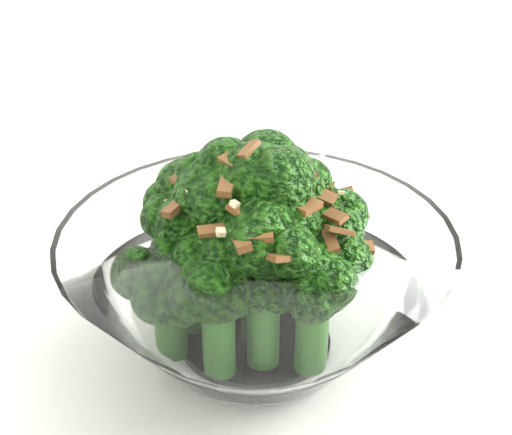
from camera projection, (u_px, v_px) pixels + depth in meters
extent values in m
cube|color=white|center=(198.00, 318.00, 0.54)|extent=(1.30, 0.95, 0.04)
cylinder|color=white|center=(256.00, 346.00, 0.48)|extent=(0.09, 0.09, 0.01)
cylinder|color=#245917|center=(256.00, 276.00, 0.45)|extent=(0.02, 0.02, 0.09)
sphere|color=#205710|center=(256.00, 189.00, 0.42)|extent=(0.05, 0.05, 0.05)
cylinder|color=#245917|center=(276.00, 260.00, 0.47)|extent=(0.02, 0.02, 0.08)
sphere|color=#205710|center=(277.00, 183.00, 0.45)|extent=(0.05, 0.05, 0.05)
cylinder|color=#245917|center=(219.00, 277.00, 0.46)|extent=(0.02, 0.02, 0.08)
sphere|color=#205710|center=(217.00, 201.00, 0.43)|extent=(0.05, 0.05, 0.05)
cylinder|color=#245917|center=(263.00, 312.00, 0.43)|extent=(0.02, 0.02, 0.07)
sphere|color=#205710|center=(264.00, 237.00, 0.41)|extent=(0.05, 0.05, 0.05)
cylinder|color=#245917|center=(316.00, 290.00, 0.46)|extent=(0.02, 0.02, 0.06)
sphere|color=#205710|center=(319.00, 231.00, 0.44)|extent=(0.04, 0.04, 0.04)
cylinder|color=#245917|center=(193.00, 288.00, 0.47)|extent=(0.02, 0.02, 0.06)
sphere|color=#205710|center=(190.00, 231.00, 0.45)|extent=(0.05, 0.05, 0.05)
cylinder|color=#245917|center=(312.00, 334.00, 0.43)|extent=(0.02, 0.02, 0.05)
sphere|color=#205710|center=(314.00, 277.00, 0.41)|extent=(0.04, 0.04, 0.04)
cylinder|color=#245917|center=(219.00, 338.00, 0.43)|extent=(0.02, 0.02, 0.05)
sphere|color=#205710|center=(217.00, 284.00, 0.41)|extent=(0.04, 0.04, 0.04)
cylinder|color=#245917|center=(320.00, 271.00, 0.49)|extent=(0.02, 0.02, 0.04)
sphere|color=#205710|center=(322.00, 228.00, 0.48)|extent=(0.04, 0.04, 0.04)
cylinder|color=#245917|center=(170.00, 328.00, 0.45)|extent=(0.02, 0.02, 0.04)
sphere|color=#205710|center=(167.00, 283.00, 0.43)|extent=(0.04, 0.04, 0.04)
cylinder|color=#245917|center=(253.00, 262.00, 0.50)|extent=(0.02, 0.02, 0.04)
sphere|color=#205710|center=(252.00, 218.00, 0.48)|extent=(0.04, 0.04, 0.04)
cylinder|color=#245917|center=(308.00, 287.00, 0.48)|extent=(0.02, 0.02, 0.05)
sphere|color=#205710|center=(310.00, 237.00, 0.46)|extent=(0.05, 0.05, 0.05)
cylinder|color=#245917|center=(193.00, 259.00, 0.48)|extent=(0.02, 0.02, 0.07)
sphere|color=#205710|center=(190.00, 194.00, 0.46)|extent=(0.04, 0.04, 0.04)
cube|color=brown|center=(322.00, 196.00, 0.43)|extent=(0.02, 0.02, 0.01)
cube|color=brown|center=(241.00, 242.00, 0.39)|extent=(0.01, 0.02, 0.01)
cube|color=brown|center=(231.00, 161.00, 0.41)|extent=(0.01, 0.02, 0.01)
cube|color=brown|center=(175.00, 208.00, 0.42)|extent=(0.02, 0.02, 0.01)
cube|color=brown|center=(249.00, 149.00, 0.41)|extent=(0.01, 0.01, 0.01)
cube|color=brown|center=(191.00, 179.00, 0.44)|extent=(0.01, 0.02, 0.01)
cube|color=brown|center=(244.00, 169.00, 0.47)|extent=(0.01, 0.01, 0.01)
cube|color=brown|center=(359.00, 212.00, 0.45)|extent=(0.01, 0.01, 0.01)
cube|color=brown|center=(308.00, 207.00, 0.40)|extent=(0.02, 0.02, 0.00)
cube|color=brown|center=(347.00, 196.00, 0.46)|extent=(0.01, 0.02, 0.01)
cube|color=brown|center=(213.00, 171.00, 0.46)|extent=(0.02, 0.02, 0.01)
cube|color=brown|center=(359.00, 247.00, 0.41)|extent=(0.02, 0.01, 0.01)
cube|color=brown|center=(250.00, 175.00, 0.48)|extent=(0.02, 0.02, 0.01)
cube|color=brown|center=(226.00, 187.00, 0.40)|extent=(0.01, 0.02, 0.01)
cube|color=brown|center=(331.00, 241.00, 0.40)|extent=(0.01, 0.02, 0.01)
cube|color=brown|center=(336.00, 216.00, 0.41)|extent=(0.01, 0.01, 0.01)
cube|color=brown|center=(340.00, 230.00, 0.40)|extent=(0.02, 0.01, 0.01)
cube|color=brown|center=(324.00, 189.00, 0.47)|extent=(0.02, 0.01, 0.01)
cube|color=brown|center=(193.00, 182.00, 0.44)|extent=(0.01, 0.01, 0.01)
cube|color=brown|center=(224.00, 169.00, 0.45)|extent=(0.01, 0.01, 0.01)
cube|color=brown|center=(305.00, 177.00, 0.42)|extent=(0.01, 0.01, 0.01)
cube|color=brown|center=(271.00, 154.00, 0.42)|extent=(0.01, 0.01, 0.01)
cube|color=brown|center=(167.00, 203.00, 0.45)|extent=(0.01, 0.01, 0.01)
cube|color=brown|center=(281.00, 258.00, 0.38)|extent=(0.02, 0.01, 0.01)
cube|color=brown|center=(282.00, 173.00, 0.41)|extent=(0.01, 0.01, 0.01)
cube|color=brown|center=(263.00, 156.00, 0.44)|extent=(0.01, 0.01, 0.01)
cube|color=brown|center=(212.00, 230.00, 0.40)|extent=(0.02, 0.01, 0.00)
cube|color=brown|center=(260.00, 236.00, 0.39)|extent=(0.01, 0.01, 0.01)
cube|color=brown|center=(240.00, 211.00, 0.40)|extent=(0.01, 0.01, 0.01)
cube|color=brown|center=(184.00, 184.00, 0.43)|extent=(0.02, 0.02, 0.01)
cube|color=brown|center=(277.00, 156.00, 0.44)|extent=(0.02, 0.01, 0.00)
cube|color=brown|center=(299.00, 170.00, 0.43)|extent=(0.02, 0.01, 0.01)
cube|color=brown|center=(198.00, 183.00, 0.47)|extent=(0.01, 0.01, 0.01)
cube|color=brown|center=(325.00, 183.00, 0.44)|extent=(0.01, 0.01, 0.01)
cube|color=brown|center=(292.00, 170.00, 0.41)|extent=(0.01, 0.01, 0.01)
cube|color=beige|center=(229.00, 169.00, 0.47)|extent=(0.01, 0.01, 0.01)
cube|color=beige|center=(203.00, 171.00, 0.43)|extent=(0.00, 0.00, 0.00)
cube|color=beige|center=(221.00, 232.00, 0.39)|extent=(0.01, 0.01, 0.00)
cube|color=beige|center=(170.00, 202.00, 0.43)|extent=(0.01, 0.01, 0.01)
cube|color=beige|center=(292.00, 166.00, 0.41)|extent=(0.01, 0.01, 0.00)
cube|color=beige|center=(341.00, 194.00, 0.43)|extent=(0.00, 0.01, 0.00)
cube|color=beige|center=(226.00, 160.00, 0.45)|extent=(0.01, 0.01, 0.01)
cube|color=beige|center=(189.00, 192.00, 0.42)|extent=(0.00, 0.00, 0.00)
cube|color=beige|center=(262.00, 158.00, 0.44)|extent=(0.01, 0.01, 0.00)
cube|color=beige|center=(212.00, 177.00, 0.47)|extent=(0.00, 0.00, 0.00)
cube|color=beige|center=(242.00, 169.00, 0.47)|extent=(0.01, 0.01, 0.01)
cube|color=beige|center=(315.00, 250.00, 0.39)|extent=(0.01, 0.01, 0.00)
cube|color=beige|center=(279.00, 160.00, 0.41)|extent=(0.01, 0.01, 0.00)
cube|color=beige|center=(226.00, 167.00, 0.47)|extent=(0.01, 0.01, 0.01)
cube|color=beige|center=(235.00, 204.00, 0.39)|extent=(0.01, 0.01, 0.00)
cube|color=beige|center=(248.00, 155.00, 0.44)|extent=(0.01, 0.01, 0.00)
cube|color=beige|center=(277.00, 159.00, 0.43)|extent=(0.00, 0.01, 0.00)
cube|color=beige|center=(272.00, 169.00, 0.48)|extent=(0.01, 0.01, 0.01)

